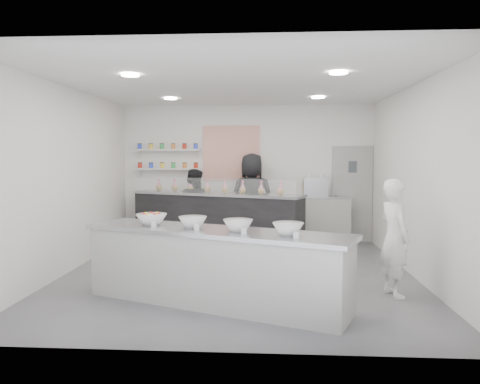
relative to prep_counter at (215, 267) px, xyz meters
name	(u,v)px	position (x,y,z in m)	size (l,w,h in m)	color
floor	(238,274)	(0.19, 1.54, -0.48)	(6.00, 6.00, 0.00)	#515156
ceiling	(238,84)	(0.19, 1.54, 2.52)	(6.00, 6.00, 0.00)	white
back_wall	(247,173)	(0.19, 4.54, 1.02)	(5.50, 5.50, 0.00)	white
left_wall	(68,180)	(-2.56, 1.54, 1.02)	(6.00, 6.00, 0.00)	white
right_wall	(416,181)	(2.94, 1.54, 1.02)	(6.00, 6.00, 0.00)	white
back_door	(352,194)	(2.49, 4.51, 0.57)	(0.88, 0.04, 2.10)	#989895
pattern_panel	(231,153)	(-0.16, 4.51, 1.47)	(1.25, 0.03, 1.20)	#DF5944
jar_shelf_lower	(168,169)	(-1.56, 4.44, 1.12)	(1.45, 0.22, 0.04)	silver
jar_shelf_upper	(168,150)	(-1.56, 4.44, 1.54)	(1.45, 0.22, 0.04)	silver
preserve_jars	(168,156)	(-1.56, 4.42, 1.40)	(1.45, 0.10, 0.56)	red
downlight_0	(130,75)	(-1.21, 0.54, 2.50)	(0.24, 0.24, 0.02)	white
downlight_1	(339,73)	(1.59, 0.54, 2.50)	(0.24, 0.24, 0.02)	white
downlight_2	(171,99)	(-1.21, 3.14, 2.50)	(0.24, 0.24, 0.02)	white
downlight_3	(318,97)	(1.59, 3.14, 2.50)	(0.24, 0.24, 0.02)	white
prep_counter	(215,267)	(0.00, 0.00, 0.00)	(3.52, 0.80, 0.96)	#AFAEA9
back_bar	(216,220)	(-0.41, 3.67, 0.09)	(3.67, 0.67, 1.14)	black
sneeze_guard	(208,186)	(-0.52, 3.37, 0.81)	(3.62, 0.02, 0.31)	white
espresso_ledge	(318,220)	(1.74, 4.32, 0.03)	(1.37, 0.44, 1.02)	#AFAEA9
espresso_machine	(315,187)	(1.68, 4.32, 0.73)	(0.51, 0.36, 0.39)	#93969E
cup_stacks	(307,189)	(1.51, 4.32, 0.70)	(0.24, 0.24, 0.32)	beige
prep_bowls	(215,224)	(0.00, 0.00, 0.55)	(2.32, 0.47, 0.15)	white
label_cards	(226,233)	(0.19, -0.47, 0.51)	(2.01, 0.04, 0.07)	white
cookie_bags	(216,186)	(-0.41, 3.67, 0.78)	(2.93, 0.13, 0.25)	#D06F85
woman_prep	(394,238)	(2.36, 0.51, 0.31)	(0.58, 0.38, 1.58)	white
staff_left	(194,207)	(-0.92, 4.00, 0.32)	(0.78, 0.61, 1.61)	black
staff_right	(252,199)	(0.31, 4.14, 0.49)	(0.95, 0.62, 1.95)	black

